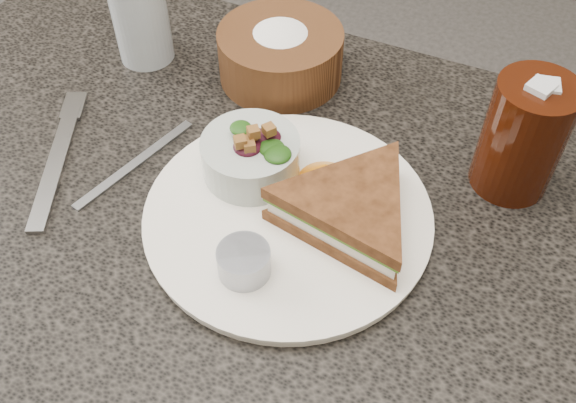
% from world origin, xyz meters
% --- Properties ---
extents(dining_table, '(1.00, 0.70, 0.75)m').
position_xyz_m(dining_table, '(0.00, 0.00, 0.38)').
color(dining_table, black).
rests_on(dining_table, floor).
extents(dinner_plate, '(0.30, 0.30, 0.01)m').
position_xyz_m(dinner_plate, '(0.06, 0.01, 0.76)').
color(dinner_plate, white).
rests_on(dinner_plate, dining_table).
extents(sandwich, '(0.21, 0.21, 0.05)m').
position_xyz_m(sandwich, '(0.13, 0.02, 0.79)').
color(sandwich, brown).
rests_on(sandwich, dinner_plate).
extents(salad_bowl, '(0.11, 0.11, 0.06)m').
position_xyz_m(salad_bowl, '(0.00, 0.04, 0.79)').
color(salad_bowl, '#AFBBB4').
rests_on(salad_bowl, dinner_plate).
extents(dressing_ramekin, '(0.07, 0.07, 0.03)m').
position_xyz_m(dressing_ramekin, '(0.06, -0.08, 0.78)').
color(dressing_ramekin, gray).
rests_on(dressing_ramekin, dinner_plate).
extents(orange_wedge, '(0.07, 0.07, 0.03)m').
position_xyz_m(orange_wedge, '(0.08, 0.06, 0.78)').
color(orange_wedge, orange).
rests_on(orange_wedge, dinner_plate).
extents(fork, '(0.10, 0.19, 0.01)m').
position_xyz_m(fork, '(-0.21, -0.03, 0.75)').
color(fork, '#9C9E9F').
rests_on(fork, dining_table).
extents(knife, '(0.05, 0.17, 0.00)m').
position_xyz_m(knife, '(-0.13, 0.01, 0.75)').
color(knife, '#9A9DA4').
rests_on(knife, dining_table).
extents(bread_basket, '(0.20, 0.20, 0.09)m').
position_xyz_m(bread_basket, '(-0.05, 0.23, 0.79)').
color(bread_basket, '#59351A').
rests_on(bread_basket, dining_table).
extents(cola_glass, '(0.09, 0.09, 0.14)m').
position_xyz_m(cola_glass, '(0.26, 0.16, 0.82)').
color(cola_glass, black).
rests_on(cola_glass, dining_table).
extents(water_glass, '(0.08, 0.08, 0.11)m').
position_xyz_m(water_glass, '(-0.23, 0.19, 0.80)').
color(water_glass, '#AEBBC5').
rests_on(water_glass, dining_table).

